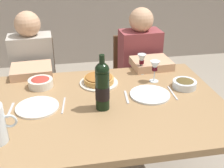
{
  "coord_description": "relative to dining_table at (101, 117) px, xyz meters",
  "views": [
    {
      "loc": [
        -0.18,
        -1.42,
        1.61
      ],
      "look_at": [
        0.09,
        0.09,
        0.84
      ],
      "focal_mm": 44.72,
      "sensor_mm": 36.0,
      "label": 1
    }
  ],
  "objects": [
    {
      "name": "dinner_plate_left_setting",
      "position": [
        0.32,
        0.05,
        0.1
      ],
      "size": [
        0.25,
        0.25,
        0.01
      ],
      "primitive_type": "cylinder",
      "color": "silver",
      "rests_on": "dining_table"
    },
    {
      "name": "knife_left_setting",
      "position": [
        0.47,
        0.05,
        0.09
      ],
      "size": [
        0.02,
        0.18,
        0.0
      ],
      "primitive_type": "cube",
      "rotation": [
        0.0,
        0.0,
        1.53
      ],
      "color": "silver",
      "rests_on": "dining_table"
    },
    {
      "name": "knife_right_setting",
      "position": [
        -0.22,
        0.02,
        0.09
      ],
      "size": [
        0.03,
        0.18,
        0.0
      ],
      "primitive_type": "cube",
      "rotation": [
        0.0,
        0.0,
        1.46
      ],
      "color": "silver",
      "rests_on": "dining_table"
    },
    {
      "name": "olive_bowl",
      "position": [
        0.58,
        0.11,
        0.12
      ],
      "size": [
        0.16,
        0.16,
        0.06
      ],
      "color": "silver",
      "rests_on": "dining_table"
    },
    {
      "name": "wine_bottle",
      "position": [
        0.01,
        -0.05,
        0.23
      ],
      "size": [
        0.08,
        0.08,
        0.33
      ],
      "color": "black",
      "rests_on": "dining_table"
    },
    {
      "name": "chair_right",
      "position": [
        0.45,
        0.88,
        -0.17
      ],
      "size": [
        0.42,
        0.42,
        0.87
      ],
      "rotation": [
        0.0,
        0.0,
        3.19
      ],
      "color": "brown",
      "rests_on": "ground"
    },
    {
      "name": "dining_table",
      "position": [
        0.0,
        0.0,
        0.0
      ],
      "size": [
        1.5,
        1.0,
        0.76
      ],
      "color": "#9E7A51",
      "rests_on": "ground"
    },
    {
      "name": "dinner_plate_right_setting",
      "position": [
        -0.37,
        0.02,
        0.1
      ],
      "size": [
        0.25,
        0.25,
        0.01
      ],
      "primitive_type": "cylinder",
      "color": "white",
      "rests_on": "dining_table"
    },
    {
      "name": "wine_glass_left_diner",
      "position": [
        0.36,
        0.39,
        0.19
      ],
      "size": [
        0.06,
        0.06,
        0.15
      ],
      "color": "silver",
      "rests_on": "dining_table"
    },
    {
      "name": "diner_right",
      "position": [
        0.46,
        0.65,
        -0.05
      ],
      "size": [
        0.35,
        0.52,
        1.16
      ],
      "rotation": [
        0.0,
        0.0,
        3.19
      ],
      "color": "#8E3D42",
      "rests_on": "ground"
    },
    {
      "name": "fork_left_setting",
      "position": [
        0.17,
        0.05,
        0.09
      ],
      "size": [
        0.03,
        0.16,
        0.0
      ],
      "primitive_type": "cube",
      "rotation": [
        0.0,
        0.0,
        1.48
      ],
      "color": "silver",
      "rests_on": "dining_table"
    },
    {
      "name": "wine_glass_centre",
      "position": [
        0.41,
        0.24,
        0.2
      ],
      "size": [
        0.07,
        0.07,
        0.15
      ],
      "color": "silver",
      "rests_on": "dining_table"
    },
    {
      "name": "spoon_right_setting",
      "position": [
        -0.52,
        0.02,
        0.09
      ],
      "size": [
        0.03,
        0.16,
        0.0
      ],
      "primitive_type": "cube",
      "rotation": [
        0.0,
        0.0,
        1.49
      ],
      "color": "silver",
      "rests_on": "dining_table"
    },
    {
      "name": "diner_left",
      "position": [
        -0.44,
        0.67,
        -0.05
      ],
      "size": [
        0.35,
        0.52,
        1.16
      ],
      "rotation": [
        0.0,
        0.0,
        3.21
      ],
      "color": "#B7B2A8",
      "rests_on": "ground"
    },
    {
      "name": "chair_left",
      "position": [
        -0.46,
        0.91,
        -0.17
      ],
      "size": [
        0.43,
        0.43,
        0.87
      ],
      "rotation": [
        0.0,
        0.0,
        3.21
      ],
      "color": "brown",
      "rests_on": "ground"
    },
    {
      "name": "salad_bowl",
      "position": [
        -0.36,
        0.29,
        0.13
      ],
      "size": [
        0.16,
        0.16,
        0.06
      ],
      "color": "silver",
      "rests_on": "dining_table"
    },
    {
      "name": "baked_tart",
      "position": [
        0.03,
        0.27,
        0.12
      ],
      "size": [
        0.26,
        0.26,
        0.06
      ],
      "color": "silver",
      "rests_on": "dining_table"
    }
  ]
}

